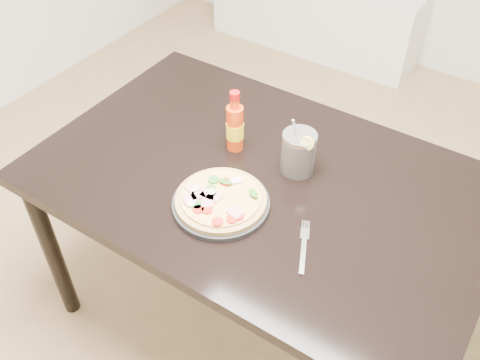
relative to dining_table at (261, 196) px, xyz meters
The scene contains 8 objects.
floor 0.67m from the dining_table, 110.03° to the right, with size 4.50×4.50×0.00m, color #9E7A51.
dining_table is the anchor object (origin of this frame).
plate 0.20m from the dining_table, 101.15° to the right, with size 0.29×0.29×0.02m, color black.
pizza 0.21m from the dining_table, 101.65° to the right, with size 0.27×0.27×0.03m.
hot_sauce_bottle 0.23m from the dining_table, 153.65° to the left, with size 0.06×0.06×0.22m.
cola_cup 0.19m from the dining_table, 50.43° to the left, with size 0.11×0.10×0.19m.
fork 0.31m from the dining_table, 35.31° to the right, with size 0.09×0.18×0.00m.
media_console 2.22m from the dining_table, 112.10° to the left, with size 1.40×0.34×0.50m, color white.
Camera 1 is at (0.63, -0.99, 1.87)m, focal length 40.00 mm.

